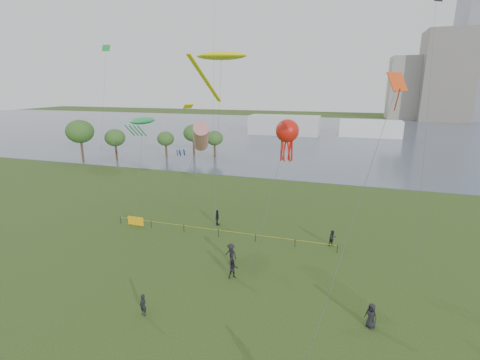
% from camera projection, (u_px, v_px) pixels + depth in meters
% --- Properties ---
extents(ground_plane, '(400.00, 400.00, 0.00)m').
position_uv_depth(ground_plane, '(190.00, 352.00, 20.68)').
color(ground_plane, '#233912').
extents(lake, '(400.00, 120.00, 0.08)m').
position_uv_depth(lake, '(323.00, 134.00, 112.65)').
color(lake, slate).
rests_on(lake, ground_plane).
extents(building_mid, '(20.00, 20.00, 38.00)m').
position_uv_depth(building_mid, '(445.00, 76.00, 151.32)').
color(building_mid, slate).
rests_on(building_mid, ground_plane).
extents(building_low, '(16.00, 18.00, 28.00)m').
position_uv_depth(building_low, '(407.00, 88.00, 162.23)').
color(building_low, gray).
rests_on(building_low, ground_plane).
extents(pavilion_left, '(22.00, 8.00, 6.00)m').
position_uv_depth(pavilion_left, '(284.00, 125.00, 110.75)').
color(pavilion_left, silver).
rests_on(pavilion_left, ground_plane).
extents(pavilion_right, '(18.00, 7.00, 5.00)m').
position_uv_depth(pavilion_right, '(370.00, 129.00, 106.10)').
color(pavilion_right, white).
rests_on(pavilion_right, ground_plane).
extents(trees, '(28.94, 17.83, 8.58)m').
position_uv_depth(trees, '(137.00, 135.00, 73.09)').
color(trees, '#3D2E1B').
rests_on(trees, ground_plane).
extents(fence, '(24.07, 0.07, 1.05)m').
position_uv_depth(fence, '(166.00, 225.00, 38.00)').
color(fence, black).
rests_on(fence, ground_plane).
extents(spectator_a, '(1.02, 0.97, 1.66)m').
position_uv_depth(spectator_a, '(233.00, 269.00, 28.37)').
color(spectator_a, black).
rests_on(spectator_a, ground_plane).
extents(spectator_b, '(1.38, 1.10, 1.87)m').
position_uv_depth(spectator_b, '(231.00, 254.00, 30.70)').
color(spectator_b, black).
rests_on(spectator_b, ground_plane).
extents(spectator_c, '(0.53, 1.08, 1.79)m').
position_uv_depth(spectator_c, '(217.00, 218.00, 39.17)').
color(spectator_c, black).
rests_on(spectator_c, ground_plane).
extents(spectator_d, '(0.99, 0.91, 1.71)m').
position_uv_depth(spectator_d, '(371.00, 316.00, 22.58)').
color(spectator_d, black).
rests_on(spectator_d, ground_plane).
extents(spectator_f, '(0.66, 0.54, 1.57)m').
position_uv_depth(spectator_f, '(143.00, 305.00, 23.77)').
color(spectator_f, black).
rests_on(spectator_f, ground_plane).
extents(spectator_g, '(0.98, 0.98, 1.60)m').
position_uv_depth(spectator_g, '(333.00, 238.00, 34.13)').
color(spectator_g, black).
rests_on(spectator_g, ground_plane).
extents(kite_stingray, '(5.22, 10.42, 18.58)m').
position_uv_depth(kite_stingray, '(221.00, 56.00, 34.58)').
color(kite_stingray, '#3F3F42').
extents(kite_windsock, '(5.34, 5.47, 11.91)m').
position_uv_depth(kite_windsock, '(201.00, 137.00, 36.61)').
color(kite_windsock, '#3F3F42').
extents(kite_creature, '(4.72, 10.64, 11.61)m').
position_uv_depth(kite_creature, '(143.00, 121.00, 41.67)').
color(kite_creature, '#3F3F42').
extents(kite_octopus, '(2.68, 7.84, 12.24)m').
position_uv_depth(kite_octopus, '(287.00, 132.00, 32.92)').
color(kite_octopus, '#3F3F42').
extents(kite_delta, '(5.06, 12.67, 16.08)m').
position_uv_depth(kite_delta, '(392.00, 100.00, 20.02)').
color(kite_delta, '#3F3F42').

